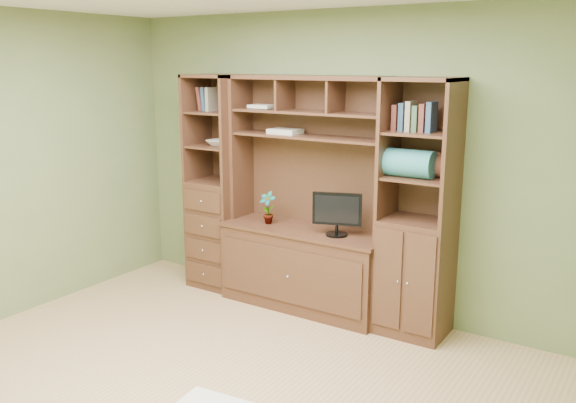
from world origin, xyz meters
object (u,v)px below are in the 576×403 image
Objects in this scene: center_hutch at (304,196)px; right_tower at (417,210)px; left_tower at (217,183)px; monitor at (337,206)px.

center_hutch is 1.03m from right_tower.
right_tower is at bearing 0.00° from left_tower.
monitor is at bearing -173.66° from right_tower.
center_hutch is 1.00m from left_tower.
left_tower is at bearing 180.00° from right_tower.
monitor is (1.35, -0.07, -0.04)m from left_tower.
left_tower is 4.04× the size of monitor.
monitor is at bearing -5.71° from center_hutch.
center_hutch is 1.00× the size of right_tower.
left_tower is (-1.00, 0.04, 0.00)m from center_hutch.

